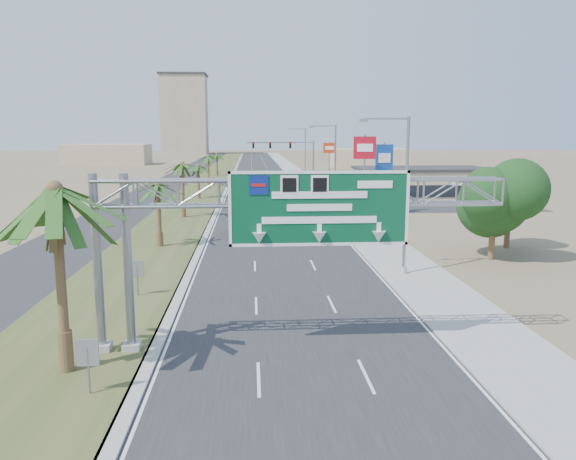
% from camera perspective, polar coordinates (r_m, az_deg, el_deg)
% --- Properties ---
extents(road, '(12.00, 300.00, 0.02)m').
position_cam_1_polar(road, '(122.79, -2.75, 5.53)').
color(road, '#28282B').
rests_on(road, ground).
extents(sidewalk_right, '(4.00, 300.00, 0.10)m').
position_cam_1_polar(sidewalk_right, '(123.23, 1.22, 5.58)').
color(sidewalk_right, '#9E9B93').
rests_on(sidewalk_right, ground).
extents(median_grass, '(7.00, 300.00, 0.12)m').
position_cam_1_polar(median_grass, '(123.01, -7.44, 5.50)').
color(median_grass, '#394F23').
rests_on(median_grass, ground).
extents(opposing_road, '(8.00, 300.00, 0.02)m').
position_cam_1_polar(opposing_road, '(123.66, -10.69, 5.41)').
color(opposing_road, '#28282B').
rests_on(opposing_road, ground).
extents(sign_gantry, '(16.75, 1.24, 7.50)m').
position_cam_1_polar(sign_gantry, '(22.58, -0.86, 2.45)').
color(sign_gantry, gray).
rests_on(sign_gantry, ground).
extents(palm_near, '(5.70, 5.70, 8.35)m').
position_cam_1_polar(palm_near, '(21.70, -22.63, 3.73)').
color(palm_near, brown).
rests_on(palm_near, ground).
extents(palm_row_b, '(3.99, 3.99, 5.95)m').
position_cam_1_polar(palm_row_b, '(45.22, -13.09, 4.36)').
color(palm_row_b, brown).
rests_on(palm_row_b, ground).
extents(palm_row_c, '(3.99, 3.99, 6.75)m').
position_cam_1_polar(palm_row_c, '(60.97, -10.72, 6.48)').
color(palm_row_c, brown).
rests_on(palm_row_c, ground).
extents(palm_row_d, '(3.99, 3.99, 5.45)m').
position_cam_1_polar(palm_row_d, '(78.91, -9.13, 6.32)').
color(palm_row_d, brown).
rests_on(palm_row_d, ground).
extents(palm_row_e, '(3.99, 3.99, 6.15)m').
position_cam_1_polar(palm_row_e, '(97.79, -8.12, 7.37)').
color(palm_row_e, brown).
rests_on(palm_row_e, ground).
extents(palm_row_f, '(3.99, 3.99, 5.75)m').
position_cam_1_polar(palm_row_f, '(122.73, -7.25, 7.66)').
color(palm_row_f, brown).
rests_on(palm_row_f, ground).
extents(streetlight_near, '(3.27, 0.44, 10.00)m').
position_cam_1_polar(streetlight_near, '(35.98, 11.57, 2.78)').
color(streetlight_near, gray).
rests_on(streetlight_near, ground).
extents(streetlight_mid, '(3.27, 0.44, 10.00)m').
position_cam_1_polar(streetlight_mid, '(65.28, 4.62, 5.97)').
color(streetlight_mid, gray).
rests_on(streetlight_mid, ground).
extents(streetlight_far, '(3.27, 0.44, 10.00)m').
position_cam_1_polar(streetlight_far, '(100.98, 1.64, 7.31)').
color(streetlight_far, gray).
rests_on(streetlight_far, ground).
extents(signal_mast, '(10.28, 0.71, 8.00)m').
position_cam_1_polar(signal_mast, '(84.83, 1.22, 6.96)').
color(signal_mast, gray).
rests_on(signal_mast, ground).
extents(store_building, '(18.00, 10.00, 4.00)m').
position_cam_1_polar(store_building, '(82.38, 13.37, 4.63)').
color(store_building, tan).
rests_on(store_building, ground).
extents(oak_near, '(4.50, 4.50, 6.80)m').
position_cam_1_polar(oak_near, '(42.34, 20.25, 3.17)').
color(oak_near, brown).
rests_on(oak_near, ground).
extents(oak_far, '(3.50, 3.50, 5.60)m').
position_cam_1_polar(oak_far, '(47.28, 21.57, 2.84)').
color(oak_far, brown).
rests_on(oak_far, ground).
extents(median_signback_a, '(0.75, 0.08, 2.08)m').
position_cam_1_polar(median_signback_a, '(20.67, -19.67, -12.04)').
color(median_signback_a, gray).
rests_on(median_signback_a, ground).
extents(median_signback_b, '(0.75, 0.08, 2.08)m').
position_cam_1_polar(median_signback_b, '(31.97, -15.07, -4.13)').
color(median_signback_b, gray).
rests_on(median_signback_b, ground).
extents(tower_distant, '(20.00, 16.00, 35.00)m').
position_cam_1_polar(tower_distant, '(264.27, -10.46, 11.41)').
color(tower_distant, gray).
rests_on(tower_distant, ground).
extents(building_distant_left, '(24.00, 14.00, 6.00)m').
position_cam_1_polar(building_distant_left, '(177.77, -17.85, 7.34)').
color(building_distant_left, tan).
rests_on(building_distant_left, ground).
extents(building_distant_right, '(20.00, 12.00, 5.00)m').
position_cam_1_polar(building_distant_right, '(155.94, 8.21, 7.25)').
color(building_distant_right, tan).
rests_on(building_distant_right, ground).
extents(car_left_lane, '(2.03, 4.84, 1.63)m').
position_cam_1_polar(car_left_lane, '(50.37, -4.92, 0.42)').
color(car_left_lane, black).
rests_on(car_left_lane, ground).
extents(car_mid_lane, '(2.18, 5.10, 1.63)m').
position_cam_1_polar(car_mid_lane, '(73.83, -2.06, 3.40)').
color(car_mid_lane, maroon).
rests_on(car_mid_lane, ground).
extents(car_right_lane, '(2.59, 5.30, 1.45)m').
position_cam_1_polar(car_right_lane, '(92.27, -0.13, 4.61)').
color(car_right_lane, gray).
rests_on(car_right_lane, ground).
extents(car_far, '(2.56, 5.63, 1.60)m').
position_cam_1_polar(car_far, '(102.77, -3.91, 5.15)').
color(car_far, black).
rests_on(car_far, ground).
extents(pole_sign_red_near, '(2.42, 0.70, 8.88)m').
position_cam_1_polar(pole_sign_red_near, '(61.42, 7.79, 7.81)').
color(pole_sign_red_near, gray).
rests_on(pole_sign_red_near, ground).
extents(pole_sign_blue, '(2.02, 0.59, 8.01)m').
position_cam_1_polar(pole_sign_blue, '(63.82, 9.74, 6.93)').
color(pole_sign_blue, gray).
rests_on(pole_sign_blue, ground).
extents(pole_sign_red_far, '(2.22, 0.67, 7.61)m').
position_cam_1_polar(pole_sign_red_far, '(101.29, 4.23, 8.01)').
color(pole_sign_red_far, gray).
rests_on(pole_sign_red_far, ground).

